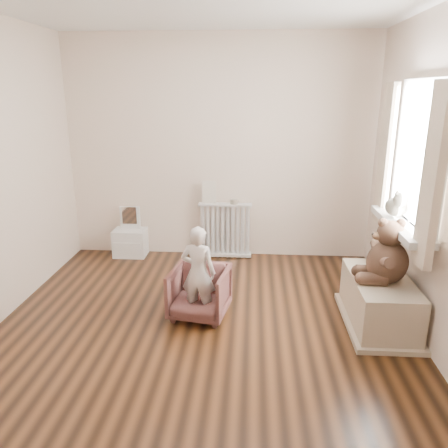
# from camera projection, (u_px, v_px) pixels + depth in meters

# --- Properties ---
(floor) EXTENTS (3.60, 3.60, 0.01)m
(floor) POSITION_uv_depth(u_px,v_px,m) (203.00, 327.00, 3.80)
(floor) COLOR black
(floor) RESTS_ON ground
(back_wall) EXTENTS (3.60, 0.02, 2.60)m
(back_wall) POSITION_uv_depth(u_px,v_px,m) (219.00, 150.00, 5.13)
(back_wall) COLOR #ECE4C8
(back_wall) RESTS_ON ground
(front_wall) EXTENTS (3.60, 0.02, 2.60)m
(front_wall) POSITION_uv_depth(u_px,v_px,m) (147.00, 270.00, 1.70)
(front_wall) COLOR #ECE4C8
(front_wall) RESTS_ON ground
(right_wall) EXTENTS (0.02, 3.60, 2.60)m
(right_wall) POSITION_uv_depth(u_px,v_px,m) (437.00, 183.00, 3.30)
(right_wall) COLOR #ECE4C8
(right_wall) RESTS_ON ground
(window) EXTENTS (0.03, 0.90, 1.10)m
(window) POSITION_uv_depth(u_px,v_px,m) (420.00, 157.00, 3.54)
(window) COLOR white
(window) RESTS_ON right_wall
(window_sill) EXTENTS (0.22, 1.10, 0.06)m
(window_sill) POSITION_uv_depth(u_px,v_px,m) (400.00, 225.00, 3.72)
(window_sill) COLOR silver
(window_sill) RESTS_ON right_wall
(curtain_left) EXTENTS (0.06, 0.26, 1.30)m
(curtain_left) POSITION_uv_depth(u_px,v_px,m) (433.00, 177.00, 3.02)
(curtain_left) COLOR beige
(curtain_left) RESTS_ON right_wall
(curtain_right) EXTENTS (0.06, 0.26, 1.30)m
(curtain_right) POSITION_uv_depth(u_px,v_px,m) (386.00, 154.00, 4.11)
(curtain_right) COLOR beige
(curtain_right) RESTS_ON right_wall
(radiator) EXTENTS (0.64, 0.12, 0.68)m
(radiator) POSITION_uv_depth(u_px,v_px,m) (225.00, 227.00, 5.28)
(radiator) COLOR silver
(radiator) RESTS_ON floor
(paper_doll) EXTENTS (0.16, 0.01, 0.27)m
(paper_doll) POSITION_uv_depth(u_px,v_px,m) (209.00, 192.00, 5.17)
(paper_doll) COLOR beige
(paper_doll) RESTS_ON radiator
(tin_a) EXTENTS (0.09, 0.09, 0.06)m
(tin_a) POSITION_uv_depth(u_px,v_px,m) (234.00, 202.00, 5.18)
(tin_a) COLOR #A59E8C
(tin_a) RESTS_ON radiator
(toy_vanity) EXTENTS (0.39, 0.28, 0.61)m
(toy_vanity) POSITION_uv_depth(u_px,v_px,m) (130.00, 234.00, 5.36)
(toy_vanity) COLOR silver
(toy_vanity) RESTS_ON floor
(armchair) EXTENTS (0.57, 0.58, 0.46)m
(armchair) POSITION_uv_depth(u_px,v_px,m) (199.00, 292.00, 3.92)
(armchair) COLOR brown
(armchair) RESTS_ON floor
(child) EXTENTS (0.34, 0.25, 0.85)m
(child) POSITION_uv_depth(u_px,v_px,m) (198.00, 273.00, 3.81)
(child) COLOR silver
(child) RESTS_ON armchair
(toy_bench) EXTENTS (0.49, 0.92, 0.43)m
(toy_bench) POSITION_uv_depth(u_px,v_px,m) (379.00, 303.00, 3.79)
(toy_bench) COLOR #BCAD91
(toy_bench) RESTS_ON floor
(teddy_bear) EXTENTS (0.45, 0.35, 0.54)m
(teddy_bear) POSITION_uv_depth(u_px,v_px,m) (388.00, 255.00, 3.60)
(teddy_bear) COLOR #342117
(teddy_bear) RESTS_ON toy_bench
(plush_cat) EXTENTS (0.20, 0.31, 0.25)m
(plush_cat) POSITION_uv_depth(u_px,v_px,m) (396.00, 206.00, 3.82)
(plush_cat) COLOR slate
(plush_cat) RESTS_ON window_sill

